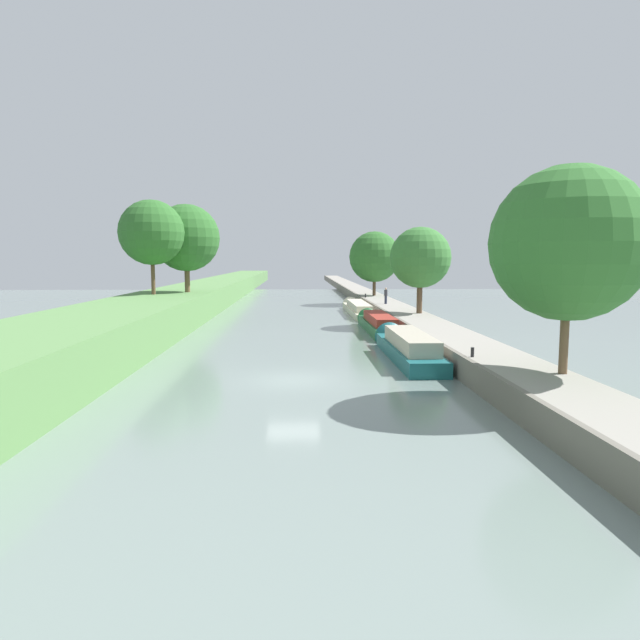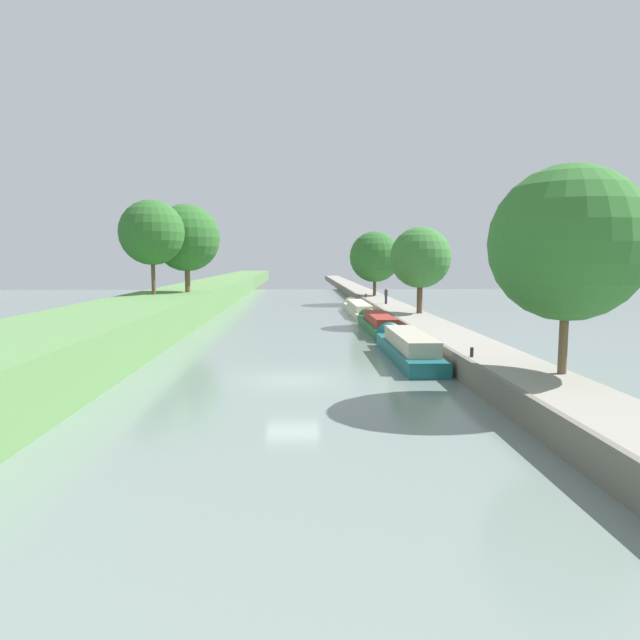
# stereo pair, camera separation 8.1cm
# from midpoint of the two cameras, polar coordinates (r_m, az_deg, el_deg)

# --- Properties ---
(ground_plane) EXTENTS (160.00, 160.00, 0.00)m
(ground_plane) POSITION_cam_midpoint_polar(r_m,az_deg,el_deg) (26.31, -2.84, -6.24)
(ground_plane) COLOR slate
(left_grassy_bank) EXTENTS (7.41, 260.00, 2.56)m
(left_grassy_bank) POSITION_cam_midpoint_polar(r_m,az_deg,el_deg) (28.70, -27.10, -3.28)
(left_grassy_bank) COLOR #5B894C
(left_grassy_bank) RESTS_ON ground_plane
(right_towpath) EXTENTS (3.31, 260.00, 1.16)m
(right_towpath) POSITION_cam_midpoint_polar(r_m,az_deg,el_deg) (27.85, 17.63, -4.61)
(right_towpath) COLOR gray
(right_towpath) RESTS_ON ground_plane
(stone_quay) EXTENTS (0.25, 260.00, 1.21)m
(stone_quay) POSITION_cam_midpoint_polar(r_m,az_deg,el_deg) (27.29, 14.11, -4.67)
(stone_quay) COLOR #6B665B
(stone_quay) RESTS_ON ground_plane
(narrowboat_teal) EXTENTS (2.09, 12.09, 2.20)m
(narrowboat_teal) POSITION_cam_midpoint_polar(r_m,az_deg,el_deg) (32.67, 8.78, -2.69)
(narrowboat_teal) COLOR #195B60
(narrowboat_teal) RESTS_ON ground_plane
(narrowboat_green) EXTENTS (1.89, 12.46, 1.96)m
(narrowboat_green) POSITION_cam_midpoint_polar(r_m,az_deg,el_deg) (44.51, 5.86, -0.35)
(narrowboat_green) COLOR #1E6033
(narrowboat_green) RESTS_ON ground_plane
(narrowboat_cream) EXTENTS (1.94, 15.90, 1.88)m
(narrowboat_cream) POSITION_cam_midpoint_polar(r_m,az_deg,el_deg) (58.88, 3.82, 1.21)
(narrowboat_cream) COLOR beige
(narrowboat_cream) RESTS_ON ground_plane
(tree_rightbank_near) EXTENTS (6.08, 6.08, 8.19)m
(tree_rightbank_near) POSITION_cam_midpoint_polar(r_m,az_deg,el_deg) (23.77, 24.15, 7.20)
(tree_rightbank_near) COLOR brown
(tree_rightbank_near) RESTS_ON right_towpath
(tree_rightbank_midnear) EXTENTS (5.11, 5.11, 7.25)m
(tree_rightbank_midnear) POSITION_cam_midpoint_polar(r_m,az_deg,el_deg) (47.34, 10.23, 6.33)
(tree_rightbank_midnear) COLOR brown
(tree_rightbank_midnear) RESTS_ON right_towpath
(tree_rightbank_midfar) EXTENTS (6.35, 6.35, 8.03)m
(tree_rightbank_midfar) POSITION_cam_midpoint_polar(r_m,az_deg,el_deg) (70.16, 5.60, 6.49)
(tree_rightbank_midfar) COLOR brown
(tree_rightbank_midfar) RESTS_ON right_towpath
(tree_leftbank_downstream) EXTENTS (6.37, 6.37, 8.37)m
(tree_leftbank_downstream) POSITION_cam_midpoint_polar(r_m,az_deg,el_deg) (54.79, -13.66, 8.22)
(tree_leftbank_downstream) COLOR brown
(tree_leftbank_downstream) RESTS_ON left_grassy_bank
(tree_leftbank_upstream) EXTENTS (5.77, 5.77, 8.40)m
(tree_leftbank_upstream) POSITION_cam_midpoint_polar(r_m,az_deg,el_deg) (51.90, -16.99, 8.61)
(tree_leftbank_upstream) COLOR brown
(tree_leftbank_upstream) RESTS_ON left_grassy_bank
(person_walking) EXTENTS (0.34, 0.34, 1.66)m
(person_walking) POSITION_cam_midpoint_polar(r_m,az_deg,el_deg) (56.97, 6.75, 2.54)
(person_walking) COLOR #282D42
(person_walking) RESTS_ON right_towpath
(mooring_bollard_near) EXTENTS (0.16, 0.16, 0.45)m
(mooring_bollard_near) POSITION_cam_midpoint_polar(r_m,az_deg,el_deg) (26.79, 15.34, -3.21)
(mooring_bollard_near) COLOR black
(mooring_bollard_near) RESTS_ON right_towpath
(mooring_bollard_far) EXTENTS (0.16, 0.16, 0.45)m
(mooring_bollard_far) POSITION_cam_midpoint_polar(r_m,az_deg,el_deg) (66.39, 4.68, 2.52)
(mooring_bollard_far) COLOR black
(mooring_bollard_far) RESTS_ON right_towpath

